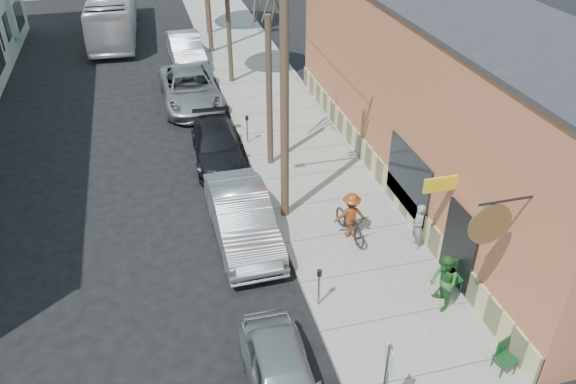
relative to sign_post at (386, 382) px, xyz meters
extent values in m
plane|color=black|center=(-2.35, 5.19, -1.83)|extent=(120.00, 120.00, 0.00)
cube|color=gray|center=(1.90, 16.19, -1.76)|extent=(4.50, 58.00, 0.15)
cube|color=#B56643|center=(6.65, 10.19, 1.42)|extent=(5.00, 20.00, 6.50)
cube|color=#2B2B2D|center=(6.65, 10.19, 4.72)|extent=(5.20, 20.20, 0.12)
cube|color=#CEC380|center=(4.13, 10.19, -1.28)|extent=(0.10, 20.00, 1.10)
cube|color=black|center=(4.12, 4.19, -0.53)|extent=(0.10, 1.60, 2.60)
cube|color=black|center=(4.12, 7.69, -0.23)|extent=(0.08, 3.00, 2.20)
cylinder|color=brown|center=(3.20, 1.99, 2.07)|extent=(1.10, 0.06, 1.10)
cube|color=yellow|center=(3.65, 4.99, 1.27)|extent=(1.00, 0.08, 0.45)
cube|color=silver|center=(0.00, 0.00, 0.72)|extent=(0.02, 0.45, 0.60)
cylinder|color=slate|center=(-0.10, 4.21, -1.13)|extent=(0.06, 0.06, 1.10)
cylinder|color=black|center=(-0.10, 4.21, -0.53)|extent=(0.14, 0.14, 0.18)
cylinder|color=slate|center=(-0.10, 14.41, -1.13)|extent=(0.06, 0.06, 1.10)
cylinder|color=black|center=(-0.10, 14.41, -0.53)|extent=(0.14, 0.14, 0.18)
cylinder|color=#503A28|center=(0.10, 8.78, 3.32)|extent=(0.28, 0.28, 10.00)
cylinder|color=#44392C|center=(0.45, 12.46, 1.29)|extent=(0.24, 0.24, 5.94)
cylinder|color=#44392C|center=(0.45, 21.60, 1.27)|extent=(0.24, 0.24, 5.90)
imported|color=gray|center=(3.72, 5.94, -0.90)|extent=(0.43, 0.61, 1.57)
imported|color=#276127|center=(3.18, 3.26, -0.80)|extent=(0.77, 0.93, 1.77)
imported|color=maroon|center=(1.86, 7.03, -0.87)|extent=(1.12, 0.74, 1.62)
imported|color=black|center=(1.86, 7.03, -1.17)|extent=(0.92, 2.04, 1.03)
imported|color=gray|center=(-1.84, 1.54, -1.15)|extent=(1.67, 4.05, 1.37)
imported|color=#9CA0A3|center=(-1.55, 7.92, -0.98)|extent=(1.89, 5.20, 1.70)
imported|color=black|center=(-1.55, 13.50, -1.15)|extent=(2.12, 4.78, 1.36)
imported|color=gray|center=(-1.96, 19.43, -1.01)|extent=(2.79, 5.94, 1.64)
imported|color=#B0B1B8|center=(-1.55, 25.43, -1.00)|extent=(1.96, 5.14, 1.67)
imported|color=white|center=(-5.55, 32.00, -0.26)|extent=(3.11, 11.38, 3.14)
camera|label=1|loc=(-3.91, -6.88, 9.63)|focal=35.00mm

